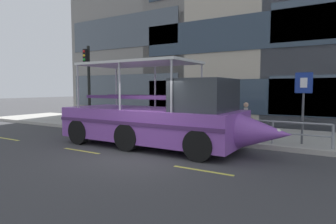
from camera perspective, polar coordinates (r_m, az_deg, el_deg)
The scene contains 11 objects.
ground_plane at distance 9.91m, azimuth -4.33°, elevation -8.50°, with size 120.00×120.00×0.00m, color #3D3D3F.
sidewalk at distance 14.71m, azimuth 8.60°, elevation -3.84°, with size 32.00×4.80×0.18m, color #A8A59E.
curb_edge at distance 12.49m, azimuth 4.11°, elevation -5.33°, with size 32.00×0.18×0.18m, color #B2ADA3.
lane_centreline at distance 9.38m, azimuth -6.79°, elevation -9.26°, with size 25.80×0.12×0.01m.
curb_guardrail at distance 12.96m, azimuth 2.53°, elevation -1.91°, with size 11.98×0.09×0.87m.
traffic_light_pole at distance 16.77m, azimuth -15.51°, elevation 6.52°, with size 0.24×0.46×4.42m.
parking_sign at distance 11.80m, azimuth 25.16°, elevation 2.94°, with size 0.60×0.12×2.67m.
leaned_bicycle at distance 16.72m, azimuth -14.20°, elevation -1.30°, with size 1.74×0.46×0.96m.
duck_tour_boat at distance 11.00m, azimuth -1.38°, elevation -1.34°, with size 8.92×2.69×3.29m.
pedestrian_near_bow at distance 12.49m, azimuth 15.10°, elevation -0.87°, with size 0.24×0.42×1.50m.
pedestrian_mid_left at distance 14.36m, azimuth 4.32°, elevation 0.32°, with size 0.39×0.33×1.64m.
Camera 1 is at (5.67, -7.80, 2.26)m, focal length 30.88 mm.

